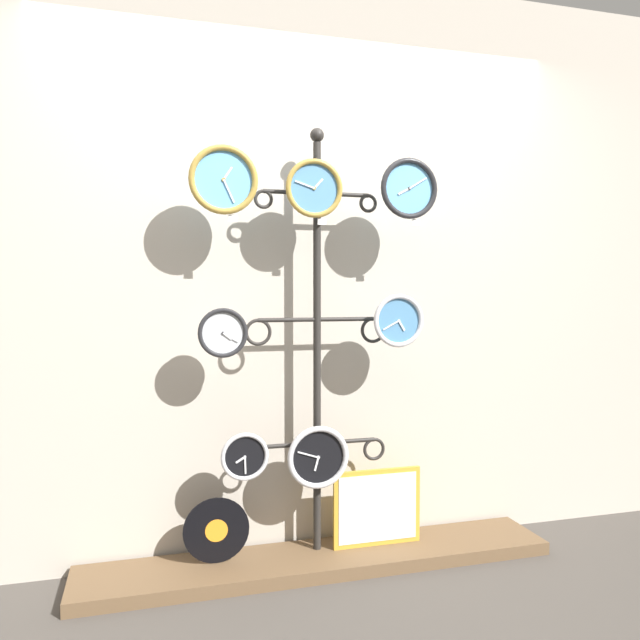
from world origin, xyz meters
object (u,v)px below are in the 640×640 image
Objects in this scene: picture_frame at (377,507)px; clock_middle_right at (398,321)px; clock_top_left at (223,180)px; clock_top_center at (314,188)px; display_stand at (317,409)px; clock_bottom_center at (318,457)px; vinyl_record at (216,530)px; clock_middle_left at (223,333)px; clock_top_right at (409,189)px; clock_bottom_left at (245,456)px.

clock_middle_right is at bearing -39.97° from picture_frame.
clock_top_left reaches higher than clock_top_center.
display_stand is 0.22m from clock_bottom_center.
picture_frame reaches higher than vinyl_record.
clock_middle_left is at bearing -178.73° from clock_top_center.
clock_top_right is 1.08m from clock_middle_left.
vinyl_record is at bearing 113.91° from clock_middle_left.
clock_top_right is at bearing -4.29° from clock_bottom_center.
display_stand is 7.69× the size of clock_top_center.
display_stand reaches higher than picture_frame.
clock_top_right is 0.61m from clock_middle_right.
clock_top_left is 1.67m from picture_frame.
picture_frame is at bearing 148.62° from clock_top_right.
clock_bottom_left is 0.72× the size of vinyl_record.
clock_top_right is at bearing -15.24° from display_stand.
display_stand is at bearing 172.51° from picture_frame.
clock_top_left is at bearing 178.40° from clock_bottom_left.
display_stand is at bearing 12.46° from clock_top_left.
clock_top_right is 1.78m from vinyl_record.
clock_middle_right is (-0.04, 0.01, -0.61)m from clock_top_right.
clock_middle_right is at bearing -0.85° from clock_middle_left.
clock_top_right is 0.97× the size of clock_bottom_center.
display_stand is at bearing 77.23° from clock_bottom_center.
clock_middle_right is (0.80, -0.00, -0.61)m from clock_top_left.
clock_top_center is at bearing 2.41° from clock_top_left.
clock_top_center is at bearing 176.04° from clock_top_right.
vinyl_record is 0.76m from picture_frame.
clock_bottom_center is 0.41m from picture_frame.
clock_top_left is 1.37× the size of clock_middle_left.
clock_middle_left is (-0.85, 0.02, -0.65)m from clock_top_right.
clock_top_right is (0.41, -0.11, 1.02)m from display_stand.
clock_top_right reaches higher than clock_middle_right.
clock_bottom_center is 0.66× the size of picture_frame.
display_stand is 1.12m from clock_top_left.
display_stand is 0.56m from picture_frame.
clock_top_right is 0.95× the size of vinyl_record.
clock_middle_right reaches higher than clock_bottom_center.
clock_middle_right is 0.57× the size of picture_frame.
clock_top_center is at bearing -6.84° from vinyl_record.
clock_middle_left reaches higher than clock_bottom_center.
clock_top_left is at bearing -175.32° from picture_frame.
clock_bottom_center reaches higher than clock_bottom_left.
vinyl_record is at bearing 174.97° from clock_middle_right.
clock_top_right reaches higher than clock_bottom_center.
picture_frame is at bearing 7.48° from clock_top_center.
clock_middle_right reaches higher than clock_bottom_left.
clock_top_right reaches higher than vinyl_record.
clock_top_right is (0.44, -0.03, 0.01)m from clock_top_center.
clock_bottom_left reaches higher than picture_frame.
display_stand is 0.59m from clock_middle_left.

